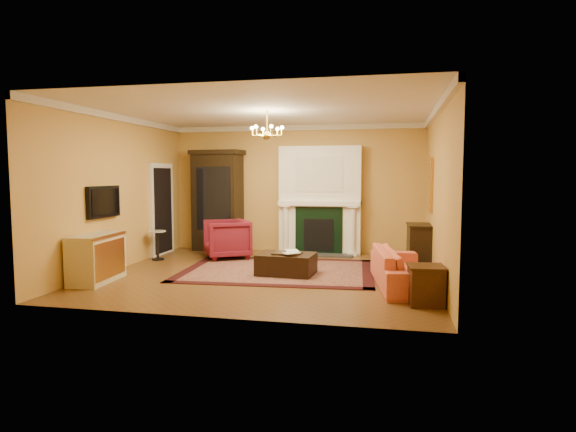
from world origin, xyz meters
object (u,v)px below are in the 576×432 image
(coral_sofa, at_px, (403,262))
(commode, at_px, (97,258))
(wingback_armchair, at_px, (227,237))
(leather_ottoman, at_px, (286,264))
(end_table, at_px, (426,286))
(console_table, at_px, (419,247))
(pedestal_table, at_px, (158,243))
(china_cabinet, at_px, (218,203))

(coral_sofa, bearing_deg, commode, 89.78)
(wingback_armchair, xyz_separation_m, leather_ottoman, (1.65, -1.42, -0.27))
(end_table, xyz_separation_m, console_table, (0.06, 2.79, 0.15))
(end_table, relative_size, leather_ottoman, 0.53)
(commode, relative_size, console_table, 1.33)
(commode, relative_size, end_table, 2.06)
(console_table, relative_size, leather_ottoman, 0.83)
(commode, bearing_deg, leather_ottoman, 17.60)
(pedestal_table, xyz_separation_m, end_table, (5.42, -2.51, -0.10))
(pedestal_table, bearing_deg, coral_sofa, -15.53)
(wingback_armchair, distance_m, end_table, 5.04)
(end_table, bearing_deg, pedestal_table, 155.17)
(coral_sofa, distance_m, end_table, 1.13)
(pedestal_table, height_order, commode, commode)
(coral_sofa, bearing_deg, leather_ottoman, 67.80)
(commode, height_order, console_table, console_table)
(wingback_armchair, distance_m, console_table, 4.09)
(commode, distance_m, end_table, 5.46)
(commode, bearing_deg, wingback_armchair, 57.47)
(wingback_armchair, distance_m, pedestal_table, 1.49)
(console_table, bearing_deg, leather_ottoman, -156.62)
(pedestal_table, xyz_separation_m, console_table, (5.48, 0.29, 0.05))
(china_cabinet, distance_m, leather_ottoman, 3.44)
(coral_sofa, height_order, leather_ottoman, coral_sofa)
(wingback_armchair, xyz_separation_m, end_table, (4.03, -3.02, -0.20))
(china_cabinet, xyz_separation_m, wingback_armchair, (0.58, -1.01, -0.69))
(coral_sofa, relative_size, leather_ottoman, 2.09)
(pedestal_table, distance_m, commode, 2.16)
(china_cabinet, bearing_deg, pedestal_table, -110.07)
(coral_sofa, bearing_deg, console_table, -20.06)
(console_table, bearing_deg, pedestal_table, -179.85)
(end_table, bearing_deg, commode, 176.38)
(pedestal_table, relative_size, console_table, 0.76)
(console_table, xyz_separation_m, leather_ottoman, (-2.43, -1.20, -0.21))
(pedestal_table, bearing_deg, console_table, 2.99)
(pedestal_table, height_order, end_table, pedestal_table)
(pedestal_table, distance_m, coral_sofa, 5.32)
(commode, height_order, end_table, commode)
(wingback_armchair, bearing_deg, console_table, 56.81)
(wingback_armchair, height_order, coral_sofa, wingback_armchair)
(china_cabinet, relative_size, coral_sofa, 1.09)
(wingback_armchair, bearing_deg, coral_sofa, 32.57)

